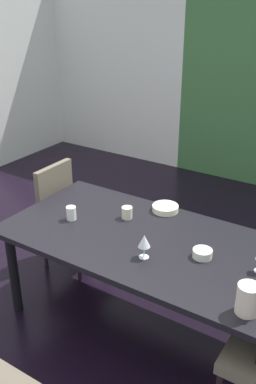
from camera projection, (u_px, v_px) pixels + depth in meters
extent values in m
cube|color=black|center=(83.00, 294.00, 3.47)|extent=(5.61, 5.97, 0.02)
cube|color=silver|center=(113.00, 67.00, 6.00)|extent=(2.20, 0.10, 2.53)
cube|color=black|center=(149.00, 241.00, 2.86)|extent=(2.03, 1.01, 0.04)
cylinder|color=black|center=(82.00, 226.00, 3.77)|extent=(0.07, 0.07, 0.68)
cylinder|color=black|center=(14.00, 272.00, 3.15)|extent=(0.07, 0.07, 0.68)
cylinder|color=black|center=(241.00, 354.00, 2.61)|extent=(0.04, 0.04, 0.41)
cube|color=#665B4B|center=(74.00, 219.00, 3.67)|extent=(0.44, 0.44, 0.07)
cube|color=#665B4B|center=(55.00, 190.00, 3.67)|extent=(0.05, 0.42, 0.45)
cylinder|color=black|center=(106.00, 240.00, 3.82)|extent=(0.04, 0.04, 0.41)
cylinder|color=black|center=(79.00, 260.00, 3.53)|extent=(0.04, 0.04, 0.41)
cylinder|color=black|center=(73.00, 228.00, 4.01)|extent=(0.04, 0.04, 0.41)
cylinder|color=black|center=(45.00, 247.00, 3.72)|extent=(0.04, 0.04, 0.41)
cylinder|color=black|center=(254.00, 329.00, 2.81)|extent=(0.04, 0.04, 0.41)
cylinder|color=silver|center=(144.00, 257.00, 2.65)|extent=(0.06, 0.06, 0.00)
cylinder|color=silver|center=(144.00, 252.00, 2.64)|extent=(0.01, 0.01, 0.07)
cone|color=silver|center=(144.00, 241.00, 2.60)|extent=(0.08, 0.08, 0.08)
cylinder|color=white|center=(202.00, 253.00, 2.64)|extent=(0.12, 0.12, 0.05)
cylinder|color=white|center=(165.00, 208.00, 3.21)|extent=(0.20, 0.20, 0.05)
cylinder|color=white|center=(71.00, 213.00, 3.08)|extent=(0.07, 0.07, 0.10)
cylinder|color=beige|center=(127.00, 213.00, 3.10)|extent=(0.08, 0.08, 0.09)
cylinder|color=beige|center=(248.00, 299.00, 2.16)|extent=(0.12, 0.12, 0.17)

